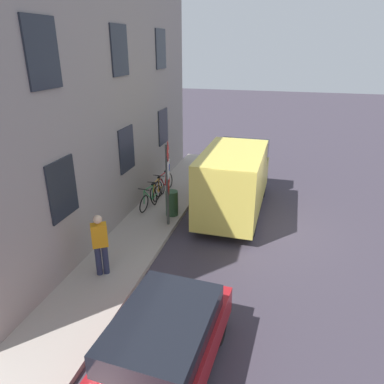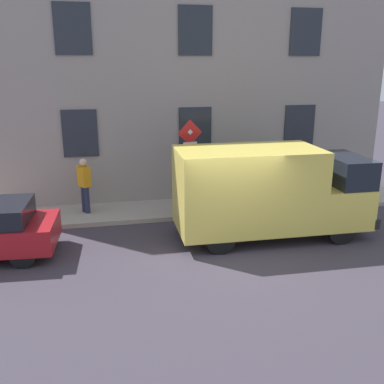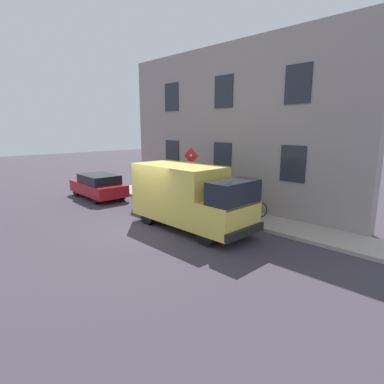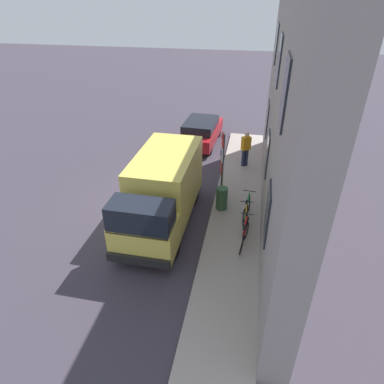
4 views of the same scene
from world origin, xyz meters
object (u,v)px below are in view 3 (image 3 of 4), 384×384
(delivery_van, at_px, (189,196))
(bicycle_green, at_px, (225,201))
(bicycle_orange, at_px, (238,203))
(litter_bin, at_px, (204,201))
(bicycle_red, at_px, (251,206))
(sign_post_stacked, at_px, (191,172))
(pedestrian, at_px, (162,180))
(parked_hatchback, at_px, (98,186))

(delivery_van, height_order, bicycle_green, delivery_van)
(bicycle_orange, bearing_deg, litter_bin, 35.81)
(delivery_van, xyz_separation_m, bicycle_red, (3.03, -0.88, -0.82))
(sign_post_stacked, xyz_separation_m, bicycle_orange, (1.13, -1.92, -1.40))
(pedestrian, distance_m, litter_bin, 3.97)
(parked_hatchback, xyz_separation_m, pedestrian, (2.57, -2.59, 0.34))
(delivery_van, distance_m, parked_hatchback, 7.58)
(bicycle_red, relative_size, bicycle_orange, 1.00)
(sign_post_stacked, bearing_deg, delivery_van, -136.65)
(bicycle_green, bearing_deg, bicycle_orange, -174.32)
(sign_post_stacked, xyz_separation_m, pedestrian, (0.82, 3.17, -0.84))
(bicycle_orange, bearing_deg, sign_post_stacked, 27.01)
(parked_hatchback, bearing_deg, bicycle_orange, -155.97)
(delivery_van, distance_m, bicycle_red, 3.26)
(bicycle_red, height_order, litter_bin, litter_bin)
(pedestrian, bearing_deg, bicycle_green, 152.10)
(bicycle_green, bearing_deg, delivery_van, 107.63)
(litter_bin, bearing_deg, sign_post_stacked, 101.61)
(delivery_van, distance_m, litter_bin, 2.43)
(parked_hatchback, bearing_deg, bicycle_red, -157.68)
(sign_post_stacked, distance_m, parked_hatchback, 6.14)
(parked_hatchback, height_order, litter_bin, parked_hatchback)
(sign_post_stacked, height_order, delivery_van, sign_post_stacked)
(delivery_van, height_order, bicycle_orange, delivery_van)
(delivery_van, relative_size, parked_hatchback, 1.31)
(bicycle_red, relative_size, bicycle_green, 1.00)
(bicycle_orange, height_order, litter_bin, litter_bin)
(sign_post_stacked, xyz_separation_m, litter_bin, (0.15, -0.72, -1.33))
(litter_bin, bearing_deg, delivery_van, -152.24)
(sign_post_stacked, xyz_separation_m, bicycle_green, (1.13, -1.16, -1.40))
(delivery_van, height_order, bicycle_red, delivery_van)
(parked_hatchback, height_order, pedestrian, pedestrian)
(bicycle_orange, bearing_deg, parked_hatchback, 17.08)
(bicycle_orange, xyz_separation_m, pedestrian, (-0.31, 5.09, 0.56))
(litter_bin, bearing_deg, parked_hatchback, 106.38)
(sign_post_stacked, relative_size, pedestrian, 1.63)
(sign_post_stacked, relative_size, bicycle_red, 1.64)
(delivery_van, xyz_separation_m, bicycle_green, (3.03, 0.64, -0.82))
(parked_hatchback, distance_m, pedestrian, 3.67)
(delivery_van, xyz_separation_m, bicycle_orange, (3.03, -0.12, -0.82))
(pedestrian, bearing_deg, parked_hatchback, 12.74)
(sign_post_stacked, distance_m, bicycle_red, 3.23)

